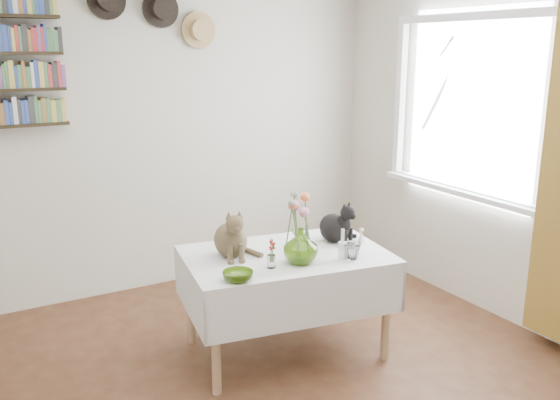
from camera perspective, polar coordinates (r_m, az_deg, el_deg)
room at (r=2.76m, az=1.58°, el=0.47°), size 4.08×4.58×2.58m
window at (r=4.59m, az=17.62°, el=7.27°), size 0.12×1.52×1.32m
dining_table at (r=3.77m, az=0.56°, el=-7.53°), size 1.36×0.99×0.67m
tabby_cat at (r=3.63m, az=-4.80°, el=-3.01°), size 0.27×0.31×0.32m
black_cat at (r=3.91m, az=5.21°, el=-1.98°), size 0.27×0.30×0.29m
flower_vase at (r=3.52m, az=2.00°, el=-4.43°), size 0.27×0.27×0.22m
green_bowl at (r=3.29m, az=-4.08°, el=-7.31°), size 0.20×0.20×0.05m
drinking_glass at (r=3.63m, az=6.93°, el=-4.88°), size 0.12×0.12×0.10m
candlestick at (r=3.62m, az=6.02°, el=-4.69°), size 0.05×0.05×0.19m
berry_jar at (r=3.45m, az=-0.85°, el=-5.18°), size 0.05×0.05×0.20m
porcelain_figurine at (r=3.94m, az=7.82°, el=-3.45°), size 0.05×0.05×0.10m
flower_bouquet at (r=3.46m, az=1.88°, el=-0.71°), size 0.17×0.12×0.39m
wall_hats at (r=4.72m, az=-11.71°, el=17.20°), size 0.98×0.09×0.48m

